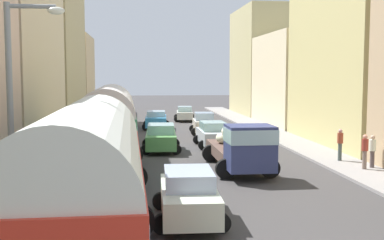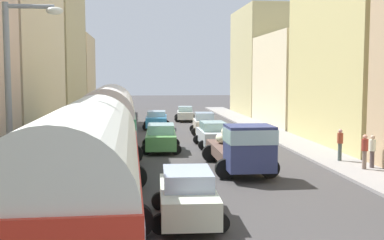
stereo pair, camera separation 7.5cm
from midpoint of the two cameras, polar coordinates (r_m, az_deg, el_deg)
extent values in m
plane|color=#3B3939|center=(32.58, -0.68, -2.90)|extent=(154.00, 154.00, 0.00)
cube|color=#989E8E|center=(32.66, -13.46, -2.90)|extent=(2.50, 70.00, 0.14)
cube|color=gray|center=(34.06, 11.56, -2.53)|extent=(2.50, 70.00, 0.14)
cube|color=tan|center=(46.39, -15.97, 7.33)|extent=(4.62, 14.42, 12.91)
cube|color=#D7B98B|center=(59.51, -13.55, 5.06)|extent=(4.09, 10.93, 9.10)
cube|color=tan|center=(34.30, 18.34, 8.59)|extent=(5.04, 12.85, 13.54)
cube|color=beige|center=(46.28, 11.73, 4.56)|extent=(5.34, 11.62, 8.29)
cube|color=tan|center=(57.89, 8.19, 6.63)|extent=(5.65, 11.88, 12.09)
cube|color=red|center=(11.28, -12.15, -10.03)|extent=(2.48, 9.53, 2.37)
cylinder|color=silver|center=(11.03, -12.27, -4.09)|extent=(2.43, 9.34, 2.31)
cube|color=#99B7C6|center=(11.16, -12.20, -7.45)|extent=(2.52, 8.77, 0.76)
cylinder|color=black|center=(14.55, -15.53, -11.44)|extent=(1.00, 0.35, 1.00)
cylinder|color=black|center=(14.40, -6.49, -11.46)|extent=(1.00, 0.35, 1.00)
cube|color=#3C9764|center=(22.95, -9.53, -2.04)|extent=(2.49, 9.40, 2.48)
cylinder|color=silver|center=(22.82, -9.58, 1.05)|extent=(2.44, 9.21, 2.27)
cube|color=#99B7C6|center=(22.88, -9.55, -0.69)|extent=(2.52, 8.65, 0.79)
cylinder|color=black|center=(26.05, -11.69, -3.97)|extent=(1.00, 0.35, 1.00)
cylinder|color=black|center=(25.98, -6.84, -3.92)|extent=(1.00, 0.35, 1.00)
cylinder|color=black|center=(20.37, -12.88, -6.58)|extent=(1.00, 0.35, 1.00)
cylinder|color=black|center=(20.28, -6.64, -6.53)|extent=(1.00, 0.35, 1.00)
cube|color=navy|center=(21.80, 6.59, -3.20)|extent=(2.03, 1.84, 1.97)
cube|color=#99B7C6|center=(21.72, 6.60, -1.76)|extent=(2.07, 1.91, 0.63)
cube|color=brown|center=(25.41, 4.70, -3.59)|extent=(2.04, 5.44, 0.55)
ellipsoid|color=beige|center=(23.76, 6.61, -2.89)|extent=(1.18, 1.21, 0.55)
ellipsoid|color=beige|center=(24.14, 6.16, -2.78)|extent=(1.16, 1.10, 0.53)
ellipsoid|color=beige|center=(26.15, 3.49, -2.09)|extent=(0.89, 1.06, 0.57)
ellipsoid|color=beige|center=(23.48, 4.41, -2.26)|extent=(0.68, 0.83, 0.47)
ellipsoid|color=#ECE3C8|center=(25.43, 4.15, -1.37)|extent=(0.91, 1.07, 0.58)
ellipsoid|color=silver|center=(24.38, 4.30, -1.61)|extent=(0.84, 0.71, 0.60)
cylinder|color=black|center=(22.55, 8.86, -5.49)|extent=(0.90, 0.31, 0.90)
cylinder|color=black|center=(22.10, 3.79, -5.65)|extent=(0.90, 0.31, 0.90)
cylinder|color=black|center=(26.71, 6.37, -3.77)|extent=(0.90, 0.31, 0.90)
cylinder|color=black|center=(26.34, 2.07, -3.87)|extent=(0.90, 0.31, 0.90)
cube|color=silver|center=(31.76, 2.35, -1.90)|extent=(1.70, 4.16, 0.80)
cube|color=#9BC3C1|center=(31.68, 2.35, -0.69)|extent=(1.48, 2.17, 0.54)
cylinder|color=black|center=(30.71, 4.26, -2.85)|extent=(0.60, 0.21, 0.60)
cylinder|color=black|center=(30.43, 1.20, -2.91)|extent=(0.60, 0.21, 0.60)
cylinder|color=black|center=(33.20, 3.40, -2.23)|extent=(0.60, 0.21, 0.60)
cylinder|color=black|center=(32.94, 0.56, -2.28)|extent=(0.60, 0.21, 0.60)
cube|color=beige|center=(38.46, 1.32, -0.61)|extent=(1.74, 3.73, 0.84)
cube|color=#9BB5D1|center=(38.40, 1.32, 0.44)|extent=(1.47, 1.97, 0.57)
cylinder|color=black|center=(37.46, 2.65, -1.37)|extent=(0.60, 0.21, 0.60)
cylinder|color=black|center=(37.32, 0.27, -1.39)|extent=(0.60, 0.21, 0.60)
cylinder|color=black|center=(39.70, 2.30, -0.99)|extent=(0.60, 0.21, 0.60)
cylinder|color=black|center=(39.57, 0.05, -1.01)|extent=(0.60, 0.21, 0.60)
cube|color=silver|center=(49.28, -0.90, 0.61)|extent=(1.83, 3.97, 0.69)
cube|color=#A1C4C9|center=(49.24, -0.90, 1.29)|extent=(1.51, 2.11, 0.49)
cylinder|color=black|center=(48.14, 0.05, 0.12)|extent=(0.60, 0.21, 0.60)
cylinder|color=black|center=(48.11, -1.78, 0.11)|extent=(0.60, 0.21, 0.60)
cylinder|color=black|center=(50.52, -0.05, 0.36)|extent=(0.60, 0.21, 0.60)
cylinder|color=black|center=(50.49, -1.80, 0.36)|extent=(0.60, 0.21, 0.60)
cube|color=silver|center=(15.90, -0.54, -9.12)|extent=(1.86, 4.31, 0.82)
cube|color=#A4B3CB|center=(15.75, -0.54, -6.73)|extent=(1.58, 2.26, 0.53)
cylinder|color=black|center=(17.24, -3.71, -9.30)|extent=(0.60, 0.21, 0.60)
cylinder|color=black|center=(17.35, 2.01, -9.21)|extent=(0.60, 0.21, 0.60)
cylinder|color=black|center=(14.71, -3.58, -11.89)|extent=(0.60, 0.21, 0.60)
cylinder|color=black|center=(14.83, 3.18, -11.74)|extent=(0.60, 0.21, 0.60)
cube|color=#518E49|center=(29.94, -3.67, -2.31)|extent=(1.96, 4.20, 0.83)
cube|color=#93C1BB|center=(29.86, -3.68, -1.00)|extent=(1.65, 2.21, 0.55)
cylinder|color=black|center=(31.27, -5.30, -2.71)|extent=(0.60, 0.21, 0.60)
cylinder|color=black|center=(31.27, -2.05, -2.69)|extent=(0.60, 0.21, 0.60)
cylinder|color=black|center=(28.74, -5.43, -3.42)|extent=(0.60, 0.21, 0.60)
cylinder|color=black|center=(28.74, -1.90, -3.40)|extent=(0.60, 0.21, 0.60)
cube|color=#378FCD|center=(42.24, -4.20, -0.11)|extent=(1.95, 4.31, 0.81)
cube|color=#A1BECE|center=(42.18, -4.20, 0.74)|extent=(1.63, 2.27, 0.45)
cylinder|color=black|center=(43.60, -5.29, -0.45)|extent=(0.60, 0.21, 0.60)
cylinder|color=black|center=(43.57, -3.04, -0.44)|extent=(0.60, 0.21, 0.60)
cylinder|color=black|center=(41.00, -5.42, -0.81)|extent=(0.60, 0.21, 0.60)
cylinder|color=black|center=(40.97, -3.02, -0.80)|extent=(0.60, 0.21, 0.60)
cylinder|color=#534647|center=(25.60, 19.92, -5.31)|extent=(0.18, 0.18, 0.14)
cylinder|color=#534647|center=(25.52, 19.96, -4.26)|extent=(0.28, 0.28, 0.81)
cylinder|color=silver|center=(25.42, 20.00, -2.75)|extent=(0.43, 0.43, 0.55)
sphere|color=tan|center=(25.37, 20.03, -1.88)|extent=(0.23, 0.23, 0.23)
cylinder|color=#786358|center=(25.07, 19.13, -5.51)|extent=(0.17, 0.17, 0.14)
cylinder|color=#786358|center=(24.99, 19.17, -4.36)|extent=(0.26, 0.26, 0.88)
cylinder|color=maroon|center=(24.88, 19.22, -2.72)|extent=(0.39, 0.39, 0.56)
sphere|color=tan|center=(24.83, 19.24, -1.83)|extent=(0.22, 0.22, 0.22)
cylinder|color=#43504B|center=(27.09, 16.55, -4.64)|extent=(0.17, 0.17, 0.14)
cylinder|color=#43504B|center=(27.01, 16.58, -3.54)|extent=(0.28, 0.28, 0.92)
cylinder|color=#973F28|center=(26.91, 16.62, -2.01)|extent=(0.43, 0.43, 0.54)
sphere|color=tan|center=(26.87, 16.64, -1.22)|extent=(0.21, 0.21, 0.21)
cylinder|color=gray|center=(13.64, -20.28, -0.97)|extent=(0.16, 0.16, 6.46)
cylinder|color=gray|center=(13.55, -18.16, 12.33)|extent=(1.21, 0.11, 0.11)
ellipsoid|color=silver|center=(13.43, -15.56, 12.04)|extent=(0.44, 0.28, 0.20)
camera|label=1|loc=(0.04, -90.07, -0.01)|focal=46.31mm
camera|label=2|loc=(0.04, 89.93, 0.01)|focal=46.31mm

